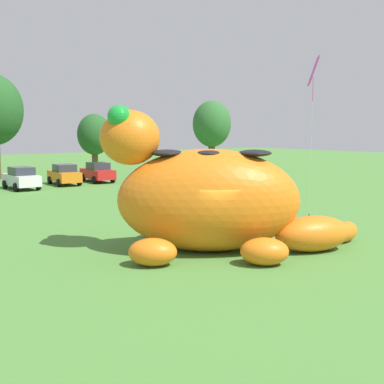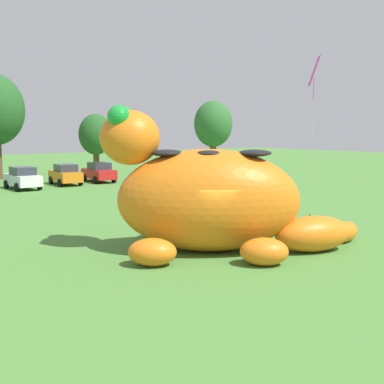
{
  "view_description": "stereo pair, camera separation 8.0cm",
  "coord_description": "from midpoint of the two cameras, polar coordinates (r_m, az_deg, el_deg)",
  "views": [
    {
      "loc": [
        -11.39,
        -13.32,
        4.51
      ],
      "look_at": [
        0.01,
        1.63,
        2.13
      ],
      "focal_mm": 45.77,
      "sensor_mm": 36.0,
      "label": 1
    },
    {
      "loc": [
        -11.32,
        -13.37,
        4.51
      ],
      "look_at": [
        0.01,
        1.63,
        2.13
      ],
      "focal_mm": 45.77,
      "sensor_mm": 36.0,
      "label": 2
    }
  ],
  "objects": [
    {
      "name": "ground_plane",
      "position": [
        18.1,
        3.01,
        -7.22
      ],
      "size": [
        160.0,
        160.0,
        0.0
      ],
      "primitive_type": "plane",
      "color": "#4C8438"
    },
    {
      "name": "giant_inflatable_creature",
      "position": [
        18.21,
        1.83,
        -0.78
      ],
      "size": [
        10.1,
        7.46,
        5.4
      ],
      "color": "orange",
      "rests_on": "ground"
    },
    {
      "name": "car_white",
      "position": [
        39.71,
        -19.33,
        1.54
      ],
      "size": [
        1.97,
        4.12,
        1.72
      ],
      "color": "white",
      "rests_on": "ground"
    },
    {
      "name": "car_orange",
      "position": [
        41.91,
        -14.72,
        1.99
      ],
      "size": [
        2.22,
        4.24,
        1.72
      ],
      "color": "orange",
      "rests_on": "ground"
    },
    {
      "name": "car_red",
      "position": [
        43.54,
        -10.99,
        2.28
      ],
      "size": [
        2.14,
        4.2,
        1.72
      ],
      "color": "red",
      "rests_on": "ground"
    },
    {
      "name": "tree_centre_left",
      "position": [
        51.33,
        -11.35,
        6.54
      ],
      "size": [
        3.47,
        3.47,
        6.16
      ],
      "color": "brown",
      "rests_on": "ground"
    },
    {
      "name": "tree_centre",
      "position": [
        57.49,
        2.28,
        7.88
      ],
      "size": [
        4.46,
        4.46,
        7.91
      ],
      "color": "brown",
      "rests_on": "ground"
    },
    {
      "name": "spectator_near_inflatable",
      "position": [
        30.95,
        -5.87,
        0.39
      ],
      "size": [
        0.38,
        0.26,
        1.71
      ],
      "color": "black",
      "rests_on": "ground"
    },
    {
      "name": "spectator_by_cars",
      "position": [
        38.13,
        -4.35,
        1.69
      ],
      "size": [
        0.38,
        0.26,
        1.71
      ],
      "color": "black",
      "rests_on": "ground"
    },
    {
      "name": "tethered_flying_kite",
      "position": [
        26.24,
        13.88,
        13.25
      ],
      "size": [
        1.13,
        1.13,
        8.21
      ],
      "color": "brown",
      "rests_on": "ground"
    }
  ]
}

